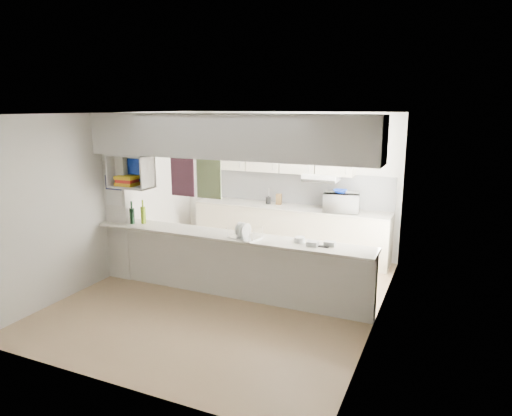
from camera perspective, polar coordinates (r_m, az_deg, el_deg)
The scene contains 16 objects.
floor at distance 6.78m, azimuth -3.53°, elevation -10.82°, with size 4.80×4.80×0.00m, color tan.
ceiling at distance 6.23m, azimuth -3.86°, elevation 11.71°, with size 4.80×4.80×0.00m, color white.
wall_back at distance 8.54m, azimuth 3.73°, elevation 3.19°, with size 4.20×4.20×0.00m, color silver.
wall_left at distance 7.56m, azimuth -17.98°, elevation 1.36°, with size 4.80×4.80×0.00m, color silver.
wall_right at distance 5.75m, azimuth 15.27°, elevation -1.89°, with size 4.80×4.80×0.00m, color silver.
servery_partition at distance 6.39m, azimuth -5.11°, elevation 3.24°, with size 4.20×0.50×2.60m.
cubby_shelf at distance 7.11m, azimuth -15.30°, elevation 4.20°, with size 0.65×0.35×0.50m.
kitchen_run at distance 8.34m, azimuth 4.10°, elevation -0.38°, with size 3.60×0.63×2.24m.
microwave at distance 7.94m, azimuth 10.65°, elevation 0.70°, with size 0.60×0.41×0.33m, color white.
bowl at distance 7.87m, azimuth 10.50°, elevation 2.05°, with size 0.24×0.24×0.06m, color navy.
dish_rack at distance 6.28m, azimuth -1.38°, elevation -2.99°, with size 0.47×0.40×0.22m.
cup at distance 6.33m, azimuth -2.03°, elevation -3.13°, with size 0.11×0.11×0.09m, color white.
wine_bottles at distance 7.26m, azimuth -14.56°, elevation -0.83°, with size 0.23×0.16×0.37m.
plastic_tubs at distance 6.04m, azimuth 6.97°, elevation -4.24°, with size 0.55×0.22×0.07m.
utensil_jar at distance 8.46m, azimuth 1.54°, elevation 0.94°, with size 0.09×0.09×0.13m, color black.
knife_block at distance 8.41m, azimuth 2.87°, elevation 1.11°, with size 0.10×0.08×0.20m, color #4F371B.
Camera 1 is at (2.87, -5.52, 2.69)m, focal length 32.00 mm.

